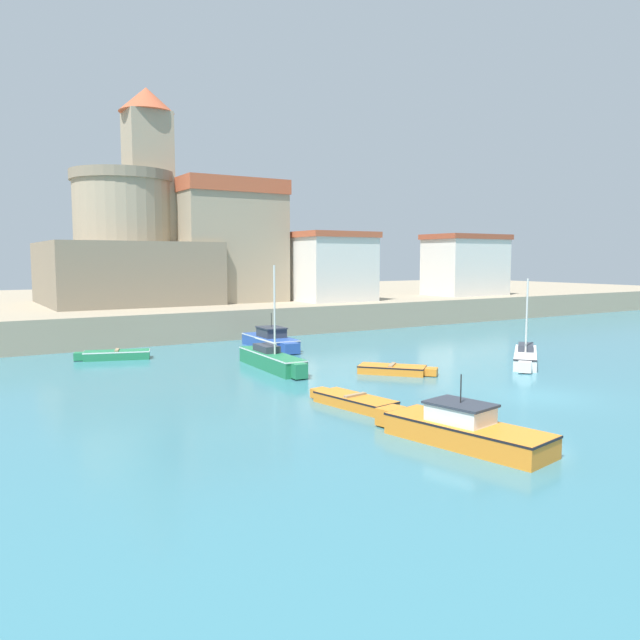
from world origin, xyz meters
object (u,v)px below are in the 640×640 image
object	(u,v)px
sailboat_white_3	(525,356)
dinghy_orange_7	(395,369)
dinghy_orange_1	(353,400)
harbor_shed_near_wharf	(329,266)
harbor_shed_mid_row	(465,265)
fortress	(125,257)
motorboat_orange_2	(462,429)
sailboat_green_6	(272,359)
motorboat_blue_4	(271,340)
church	(201,235)
dinghy_green_0	(115,355)

from	to	relation	value
sailboat_white_3	dinghy_orange_7	size ratio (longest dim) A/B	1.48
dinghy_orange_1	harbor_shed_near_wharf	size ratio (longest dim) A/B	0.63
dinghy_orange_7	harbor_shed_mid_row	size ratio (longest dim) A/B	0.46
fortress	dinghy_orange_7	bearing A→B (deg)	-77.55
motorboat_orange_2	sailboat_green_6	bearing A→B (deg)	85.92
dinghy_orange_1	sailboat_green_6	size ratio (longest dim) A/B	0.63
motorboat_blue_4	dinghy_orange_7	xyz separation A→B (m)	(1.20, -11.24, -0.28)
harbor_shed_near_wharf	harbor_shed_mid_row	xyz separation A→B (m)	(16.00, -0.28, 0.05)
dinghy_orange_1	harbor_shed_near_wharf	xyz separation A→B (m)	(15.64, 26.19, 4.87)
motorboat_orange_2	dinghy_orange_7	world-z (taller)	motorboat_orange_2
sailboat_white_3	sailboat_green_6	world-z (taller)	sailboat_green_6
sailboat_green_6	harbor_shed_mid_row	world-z (taller)	harbor_shed_mid_row
sailboat_green_6	church	world-z (taller)	church
dinghy_green_0	motorboat_blue_4	bearing A→B (deg)	-4.70
dinghy_green_0	harbor_shed_near_wharf	world-z (taller)	harbor_shed_near_wharf
motorboat_blue_4	dinghy_green_0	bearing A→B (deg)	175.30
harbor_shed_mid_row	church	bearing A→B (deg)	162.57
sailboat_white_3	harbor_shed_mid_row	size ratio (longest dim) A/B	0.68
motorboat_blue_4	dinghy_orange_7	world-z (taller)	motorboat_blue_4
harbor_shed_near_wharf	motorboat_blue_4	bearing A→B (deg)	-137.02
sailboat_white_3	church	bearing A→B (deg)	103.01
fortress	motorboat_blue_4	bearing A→B (deg)	-73.38
motorboat_orange_2	sailboat_green_6	world-z (taller)	sailboat_green_6
dinghy_green_0	sailboat_green_6	world-z (taller)	sailboat_green_6
dinghy_orange_7	harbor_shed_mid_row	world-z (taller)	harbor_shed_mid_row
dinghy_green_0	sailboat_green_6	xyz separation A→B (m)	(6.26, -7.53, 0.23)
dinghy_orange_1	fortress	world-z (taller)	fortress
dinghy_orange_7	church	distance (m)	30.08
dinghy_orange_1	church	xyz separation A→B (m)	(6.77, 33.71, 7.59)
harbor_shed_near_wharf	sailboat_white_3	bearing A→B (deg)	-94.53
fortress	harbor_shed_near_wharf	world-z (taller)	fortress
sailboat_white_3	sailboat_green_6	xyz separation A→B (m)	(-12.67, 5.92, 0.08)
dinghy_green_0	dinghy_orange_7	bearing A→B (deg)	-47.88
harbor_shed_near_wharf	sailboat_green_6	bearing A→B (deg)	-130.36
motorboat_blue_4	church	distance (m)	19.41
sailboat_green_6	fortress	distance (m)	23.91
dinghy_green_0	motorboat_orange_2	bearing A→B (deg)	-77.03
sailboat_white_3	dinghy_orange_7	world-z (taller)	sailboat_white_3
dinghy_orange_7	harbor_shed_mid_row	bearing A→B (deg)	39.44
dinghy_orange_7	church	world-z (taller)	church
sailboat_white_3	harbor_shed_near_wharf	distance (m)	23.51
dinghy_green_0	sailboat_white_3	world-z (taller)	sailboat_white_3
fortress	harbor_shed_near_wharf	bearing A→B (deg)	-21.16
harbor_shed_mid_row	sailboat_white_3	bearing A→B (deg)	-128.15
fortress	harbor_shed_mid_row	bearing A→B (deg)	-11.44
motorboat_orange_2	church	bearing A→B (deg)	80.40
sailboat_white_3	motorboat_blue_4	distance (m)	15.67
sailboat_green_6	harbor_shed_near_wharf	distance (m)	22.85
dinghy_green_0	motorboat_blue_4	xyz separation A→B (m)	(9.68, -0.80, 0.24)
motorboat_orange_2	dinghy_orange_7	xyz separation A→B (m)	(5.69, 10.50, -0.25)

